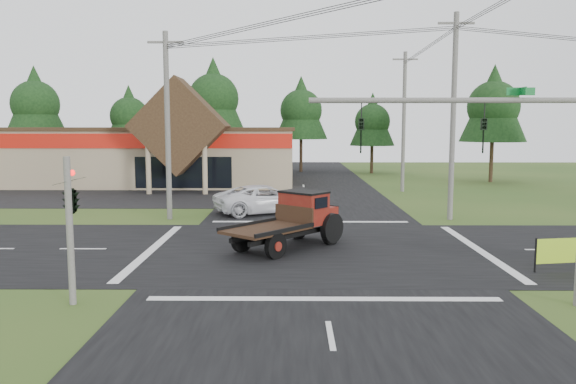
{
  "coord_description": "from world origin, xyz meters",
  "views": [
    {
      "loc": [
        -0.96,
        -23.64,
        5.25
      ],
      "look_at": [
        -1.18,
        2.58,
        2.2
      ],
      "focal_mm": 35.0,
      "sensor_mm": 36.0,
      "label": 1
    }
  ],
  "objects": [
    {
      "name": "parking_apron",
      "position": [
        -14.0,
        19.0,
        0.01
      ],
      "size": [
        28.0,
        14.0,
        0.02
      ],
      "primitive_type": "cube",
      "color": "black",
      "rests_on": "ground"
    },
    {
      "name": "road_ew",
      "position": [
        0.0,
        0.0,
        0.01
      ],
      "size": [
        120.0,
        12.0,
        0.02
      ],
      "primitive_type": "cube",
      "color": "black",
      "rests_on": "ground"
    },
    {
      "name": "traffic_signal_mast",
      "position": [
        5.82,
        -7.5,
        4.43
      ],
      "size": [
        8.12,
        0.24,
        7.0
      ],
      "color": "#595651",
      "rests_on": "ground"
    },
    {
      "name": "cvs_building",
      "position": [
        -15.7,
        29.57,
        2.78
      ],
      "size": [
        30.4,
        18.2,
        9.19
      ],
      "color": "tan",
      "rests_on": "ground"
    },
    {
      "name": "tree_row_d",
      "position": [
        0.0,
        42.0,
        7.38
      ],
      "size": [
        6.16,
        6.16,
        11.11
      ],
      "color": "#332316",
      "rests_on": "ground"
    },
    {
      "name": "utility_pole_nw",
      "position": [
        -8.0,
        8.0,
        5.39
      ],
      "size": [
        2.0,
        0.3,
        10.5
      ],
      "color": "#595651",
      "rests_on": "ground"
    },
    {
      "name": "white_pickup",
      "position": [
        -2.62,
        10.32,
        0.86
      ],
      "size": [
        6.85,
        5.21,
        1.73
      ],
      "primitive_type": "imported",
      "rotation": [
        0.0,
        0.0,
        2.0
      ],
      "color": "silver",
      "rests_on": "ground"
    },
    {
      "name": "tree_row_b",
      "position": [
        -20.0,
        42.0,
        6.7
      ],
      "size": [
        5.6,
        5.6,
        10.1
      ],
      "color": "#332316",
      "rests_on": "ground"
    },
    {
      "name": "utility_pole_n",
      "position": [
        8.0,
        22.0,
        5.74
      ],
      "size": [
        2.0,
        0.3,
        11.2
      ],
      "color": "#595651",
      "rests_on": "ground"
    },
    {
      "name": "traffic_signal_corner",
      "position": [
        -7.5,
        -7.32,
        3.52
      ],
      "size": [
        0.53,
        2.48,
        4.4
      ],
      "color": "#595651",
      "rests_on": "ground"
    },
    {
      "name": "antique_flatbed_truck",
      "position": [
        -1.24,
        0.2,
        1.23
      ],
      "size": [
        5.55,
        5.92,
        2.46
      ],
      "primitive_type": null,
      "rotation": [
        0.0,
        0.0,
        -0.71
      ],
      "color": "#60110D",
      "rests_on": "ground"
    },
    {
      "name": "tree_row_e",
      "position": [
        8.0,
        40.0,
        6.03
      ],
      "size": [
        5.04,
        5.04,
        9.09
      ],
      "color": "#332316",
      "rests_on": "ground"
    },
    {
      "name": "tree_row_c",
      "position": [
        -10.0,
        41.0,
        8.72
      ],
      "size": [
        7.28,
        7.28,
        13.13
      ],
      "color": "#332316",
      "rests_on": "ground"
    },
    {
      "name": "tree_side_ne",
      "position": [
        18.0,
        30.0,
        7.38
      ],
      "size": [
        6.16,
        6.16,
        11.11
      ],
      "color": "#332316",
      "rests_on": "ground"
    },
    {
      "name": "utility_pole_ne",
      "position": [
        8.0,
        8.0,
        5.89
      ],
      "size": [
        2.0,
        0.3,
        11.5
      ],
      "color": "#595651",
      "rests_on": "ground"
    },
    {
      "name": "tree_row_a",
      "position": [
        -30.0,
        40.0,
        8.05
      ],
      "size": [
        6.72,
        6.72,
        12.12
      ],
      "color": "#332316",
      "rests_on": "ground"
    },
    {
      "name": "ground",
      "position": [
        0.0,
        0.0,
        0.0
      ],
      "size": [
        120.0,
        120.0,
        0.0
      ],
      "primitive_type": "plane",
      "color": "#2E4D1B",
      "rests_on": "ground"
    },
    {
      "name": "road_ns",
      "position": [
        0.0,
        0.0,
        0.01
      ],
      "size": [
        12.0,
        120.0,
        0.02
      ],
      "primitive_type": "cube",
      "color": "black",
      "rests_on": "ground"
    }
  ]
}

